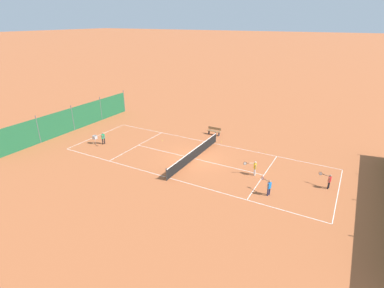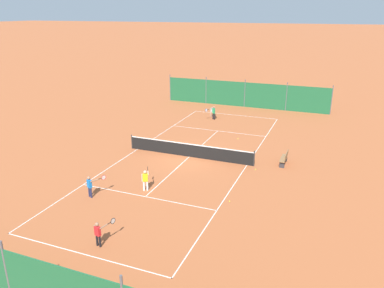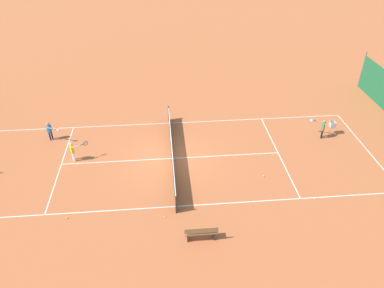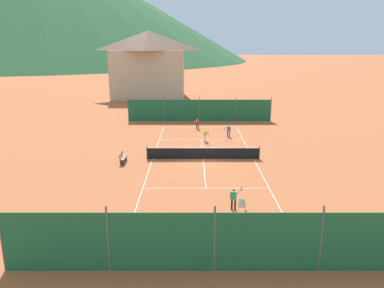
% 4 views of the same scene
% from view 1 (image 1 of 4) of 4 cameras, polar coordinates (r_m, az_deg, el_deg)
% --- Properties ---
extents(ground_plane, '(600.00, 600.00, 0.00)m').
position_cam_1_polar(ground_plane, '(27.08, 0.46, -2.81)').
color(ground_plane, '#B25B33').
extents(court_line_markings, '(8.25, 23.85, 0.01)m').
position_cam_1_polar(court_line_markings, '(27.08, 0.46, -2.80)').
color(court_line_markings, white).
rests_on(court_line_markings, ground).
extents(tennis_net, '(9.18, 0.08, 1.06)m').
position_cam_1_polar(tennis_net, '(26.87, 0.46, -1.85)').
color(tennis_net, '#2D2D2D').
rests_on(tennis_net, ground).
extents(windscreen_fence_near, '(17.28, 0.08, 2.90)m').
position_cam_1_polar(windscreen_fence_near, '(36.13, -21.74, 4.42)').
color(windscreen_fence_near, '#1E6038').
rests_on(windscreen_fence_near, ground).
extents(player_far_service, '(0.75, 0.91, 1.23)m').
position_cam_1_polar(player_far_service, '(22.10, 14.41, -7.79)').
color(player_far_service, '#23284C').
rests_on(player_far_service, ground).
extents(player_far_baseline, '(0.79, 0.92, 1.28)m').
position_cam_1_polar(player_far_baseline, '(31.17, -16.56, 1.22)').
color(player_far_baseline, black).
rests_on(player_far_baseline, ground).
extents(player_near_service, '(0.51, 1.04, 1.23)m').
position_cam_1_polar(player_near_service, '(24.53, 11.81, -4.32)').
color(player_near_service, white).
rests_on(player_near_service, ground).
extents(player_near_baseline, '(0.56, 0.94, 1.16)m').
position_cam_1_polar(player_near_baseline, '(24.43, 24.62, -6.28)').
color(player_near_baseline, black).
rests_on(player_near_baseline, ground).
extents(tennis_ball_by_net_left, '(0.07, 0.07, 0.07)m').
position_cam_1_polar(tennis_ball_by_net_left, '(31.15, -5.67, 0.67)').
color(tennis_ball_by_net_left, '#CCE033').
rests_on(tennis_ball_by_net_left, ground).
extents(tennis_ball_service_box, '(0.07, 0.07, 0.07)m').
position_cam_1_polar(tennis_ball_service_box, '(29.13, 13.87, -1.53)').
color(tennis_ball_service_box, '#CCE033').
rests_on(tennis_ball_service_box, ground).
extents(tennis_ball_by_net_right, '(0.07, 0.07, 0.07)m').
position_cam_1_polar(tennis_ball_by_net_right, '(33.87, -6.72, 2.48)').
color(tennis_ball_by_net_right, '#CCE033').
rests_on(tennis_ball_by_net_right, ground).
extents(tennis_ball_near_corner, '(0.07, 0.07, 0.07)m').
position_cam_1_polar(tennis_ball_near_corner, '(30.80, 5.64, 0.42)').
color(tennis_ball_near_corner, '#CCE033').
rests_on(tennis_ball_near_corner, ground).
extents(ball_hopper, '(0.36, 0.36, 0.89)m').
position_cam_1_polar(ball_hopper, '(31.54, -18.01, 1.13)').
color(ball_hopper, '#B7B7BC').
rests_on(ball_hopper, ground).
extents(courtside_bench, '(0.36, 1.50, 0.84)m').
position_cam_1_polar(courtside_bench, '(32.56, 4.24, 2.51)').
color(courtside_bench, olive).
rests_on(courtside_bench, ground).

